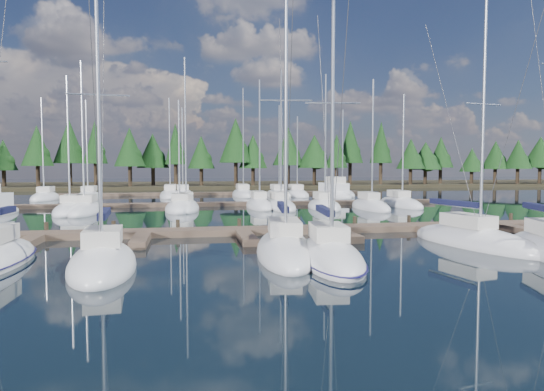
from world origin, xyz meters
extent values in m
plane|color=black|center=(0.00, 30.00, 0.00)|extent=(260.00, 260.00, 0.00)
cube|color=#2B2618|center=(0.00, 90.00, 0.30)|extent=(220.00, 30.00, 0.60)
cube|color=brown|center=(0.00, 18.00, 0.20)|extent=(44.00, 2.00, 0.40)
cube|color=brown|center=(-12.00, 15.00, 0.20)|extent=(0.90, 4.00, 0.40)
cube|color=brown|center=(-6.00, 15.00, 0.20)|extent=(0.90, 4.00, 0.40)
cube|color=brown|center=(0.00, 15.00, 0.20)|extent=(0.90, 4.00, 0.40)
cube|color=brown|center=(6.00, 15.00, 0.20)|extent=(0.90, 4.00, 0.40)
cube|color=brown|center=(12.00, 15.00, 0.20)|extent=(0.90, 4.00, 0.40)
cube|color=brown|center=(18.00, 15.00, 0.20)|extent=(0.90, 4.00, 0.40)
cylinder|color=#31271B|center=(-12.00, 19.00, 0.45)|extent=(0.26, 0.26, 0.90)
cylinder|color=#31271B|center=(-8.00, 19.00, 0.45)|extent=(0.26, 0.26, 0.90)
cylinder|color=#31271B|center=(-4.00, 19.00, 0.45)|extent=(0.26, 0.26, 0.90)
cylinder|color=#31271B|center=(0.00, 19.00, 0.45)|extent=(0.26, 0.26, 0.90)
cylinder|color=#31271B|center=(4.00, 19.00, 0.45)|extent=(0.26, 0.26, 0.90)
cylinder|color=#31271B|center=(8.00, 19.00, 0.45)|extent=(0.26, 0.26, 0.90)
cylinder|color=#31271B|center=(12.00, 19.00, 0.45)|extent=(0.26, 0.26, 0.90)
cylinder|color=#31271B|center=(16.00, 19.00, 0.45)|extent=(0.26, 0.26, 0.90)
cylinder|color=#31271B|center=(20.00, 19.00, 0.45)|extent=(0.26, 0.26, 0.90)
cube|color=brown|center=(0.00, 40.00, 0.20)|extent=(50.00, 1.80, 0.40)
cube|color=brown|center=(0.00, 60.00, 0.20)|extent=(46.00, 1.80, 0.40)
ellipsoid|color=silver|center=(-6.95, 8.46, 0.15)|extent=(3.37, 7.95, 1.90)
cube|color=beige|center=(-6.98, 8.85, 1.35)|extent=(1.71, 2.59, 0.70)
cylinder|color=silver|center=(-6.92, 8.08, 6.70)|extent=(0.17, 0.17, 11.40)
cylinder|color=silver|center=(-7.06, 9.78, 2.10)|extent=(0.39, 3.41, 0.12)
cube|color=black|center=(-7.06, 9.78, 2.25)|extent=(0.61, 3.27, 0.30)
cylinder|color=silver|center=(-6.92, 8.08, 7.27)|extent=(2.47, 0.27, 0.07)
cylinder|color=#3F3F44|center=(-6.78, 6.42, 6.55)|extent=(0.30, 3.35, 11.71)
cylinder|color=#3F3F44|center=(-7.08, 10.12, 6.55)|extent=(0.36, 4.13, 11.71)
ellipsoid|color=silver|center=(1.31, 10.32, 0.15)|extent=(3.96, 9.87, 1.90)
cube|color=beige|center=(1.37, 10.80, 1.35)|extent=(1.90, 3.24, 0.70)
cylinder|color=silver|center=(1.25, 9.85, 6.88)|extent=(0.18, 0.18, 11.76)
cylinder|color=silver|center=(1.51, 11.94, 2.10)|extent=(0.65, 4.20, 0.12)
cube|color=black|center=(1.51, 11.94, 2.25)|extent=(0.86, 4.04, 0.30)
cylinder|color=silver|center=(1.25, 9.85, 7.47)|extent=(2.48, 0.38, 0.07)
cylinder|color=#3F3F44|center=(0.99, 7.80, 6.73)|extent=(0.56, 4.13, 12.07)
cylinder|color=#3F3F44|center=(1.57, 12.37, 6.73)|extent=(0.68, 5.08, 12.07)
ellipsoid|color=silver|center=(2.95, 8.20, 0.15)|extent=(3.50, 8.18, 1.90)
cube|color=beige|center=(2.99, 8.59, 1.35)|extent=(1.74, 2.68, 0.70)
cylinder|color=silver|center=(2.91, 7.80, 6.57)|extent=(0.18, 0.18, 11.13)
cylinder|color=silver|center=(3.09, 9.54, 2.10)|extent=(0.48, 3.49, 0.12)
cube|color=black|center=(3.09, 9.54, 2.25)|extent=(0.70, 3.36, 0.30)
cylinder|color=silver|center=(2.91, 7.80, 7.12)|extent=(2.41, 0.32, 0.07)
cylinder|color=#3F3F44|center=(2.73, 6.10, 6.42)|extent=(0.39, 3.43, 11.44)
cylinder|color=#3F3F44|center=(3.13, 9.90, 6.42)|extent=(0.47, 4.22, 11.44)
ellipsoid|color=#0F0C3C|center=(2.95, 8.20, 0.22)|extent=(3.64, 8.51, 0.18)
ellipsoid|color=silver|center=(12.03, 11.22, 0.15)|extent=(4.32, 9.51, 1.90)
cube|color=beige|center=(11.94, 11.67, 1.35)|extent=(1.97, 3.16, 0.70)
cylinder|color=silver|center=(12.12, 10.77, 7.04)|extent=(0.19, 0.19, 12.08)
cylinder|color=silver|center=(11.73, 12.75, 2.10)|extent=(0.89, 3.99, 0.12)
cube|color=black|center=(11.73, 12.75, 2.25)|extent=(1.08, 3.85, 0.30)
cylinder|color=silver|center=(12.12, 10.77, 7.64)|extent=(2.32, 0.52, 0.07)
cylinder|color=#3F3F44|center=(12.50, 8.83, 6.89)|extent=(0.79, 3.91, 12.39)
cylinder|color=#3F3F44|center=(11.65, 13.15, 6.89)|extent=(0.97, 4.81, 12.39)
cylinder|color=silver|center=(14.43, 9.09, 2.10)|extent=(1.19, 3.93, 0.12)
cube|color=black|center=(14.43, 9.09, 2.25)|extent=(1.37, 3.82, 0.30)
cylinder|color=#3F3F44|center=(14.54, 9.48, 8.21)|extent=(1.34, 4.73, 15.03)
ellipsoid|color=silver|center=(-13.88, 33.99, 0.15)|extent=(2.77, 7.84, 1.90)
cube|color=beige|center=(-13.88, 34.39, 1.35)|extent=(1.52, 2.51, 0.70)
cylinder|color=silver|center=(-13.88, 33.60, 6.73)|extent=(0.16, 0.16, 11.45)
ellipsoid|color=silver|center=(-12.66, 34.18, 0.15)|extent=(2.76, 9.13, 1.90)
cube|color=beige|center=(-12.66, 34.63, 1.35)|extent=(1.52, 2.92, 0.70)
cylinder|color=silver|center=(-12.66, 33.72, 7.42)|extent=(0.16, 0.16, 12.83)
ellipsoid|color=silver|center=(-4.09, 34.65, 0.15)|extent=(2.82, 7.22, 1.90)
cube|color=beige|center=(-4.09, 35.01, 1.35)|extent=(1.55, 2.31, 0.70)
cylinder|color=silver|center=(-4.09, 34.29, 5.79)|extent=(0.16, 0.16, 9.57)
ellipsoid|color=silver|center=(-3.48, 35.72, 0.15)|extent=(2.52, 8.61, 1.90)
cube|color=beige|center=(-3.48, 36.15, 1.35)|extent=(1.38, 2.76, 0.70)
cylinder|color=silver|center=(-3.48, 35.29, 7.90)|extent=(0.16, 0.16, 13.81)
ellipsoid|color=silver|center=(4.00, 36.96, 0.15)|extent=(2.46, 8.64, 1.90)
cube|color=beige|center=(4.00, 37.39, 1.35)|extent=(1.35, 2.77, 0.70)
cylinder|color=silver|center=(4.00, 36.52, 7.06)|extent=(0.16, 0.16, 12.12)
ellipsoid|color=silver|center=(5.99, 35.76, 0.15)|extent=(2.69, 9.25, 1.90)
cube|color=beige|center=(5.99, 36.22, 1.35)|extent=(1.48, 2.96, 0.70)
cylinder|color=silver|center=(5.99, 35.30, 7.46)|extent=(0.16, 0.16, 12.93)
ellipsoid|color=silver|center=(10.30, 34.55, 0.15)|extent=(2.81, 7.18, 1.90)
cube|color=beige|center=(10.30, 34.91, 1.35)|extent=(1.55, 2.30, 0.70)
cylinder|color=silver|center=(10.30, 34.19, 7.22)|extent=(0.16, 0.16, 12.44)
ellipsoid|color=silver|center=(14.83, 33.49, 0.15)|extent=(2.43, 8.66, 1.90)
cube|color=beige|center=(14.83, 33.92, 1.35)|extent=(1.34, 2.77, 0.70)
cylinder|color=silver|center=(14.83, 33.05, 6.94)|extent=(0.16, 0.16, 11.89)
ellipsoid|color=silver|center=(19.32, 36.19, 0.15)|extent=(2.60, 9.35, 1.90)
cube|color=beige|center=(19.32, 36.65, 1.35)|extent=(1.43, 2.99, 0.70)
cylinder|color=silver|center=(19.32, 35.72, 6.47)|extent=(0.16, 0.16, 10.94)
ellipsoid|color=silver|center=(-21.30, 53.21, 0.15)|extent=(2.89, 8.23, 1.90)
cube|color=beige|center=(-21.30, 53.62, 1.35)|extent=(1.59, 2.63, 0.70)
cylinder|color=silver|center=(-21.30, 52.80, 6.96)|extent=(0.16, 0.16, 11.93)
ellipsoid|color=silver|center=(-16.12, 54.01, 0.15)|extent=(2.92, 8.34, 1.90)
cube|color=beige|center=(-16.12, 54.43, 1.35)|extent=(1.61, 2.67, 0.70)
cylinder|color=silver|center=(-16.12, 53.60, 6.91)|extent=(0.16, 0.16, 11.83)
ellipsoid|color=silver|center=(-5.68, 56.52, 0.15)|extent=(2.89, 11.38, 1.90)
cube|color=beige|center=(-5.68, 57.09, 1.35)|extent=(1.59, 3.64, 0.70)
cylinder|color=silver|center=(-5.68, 55.96, 7.35)|extent=(0.16, 0.16, 12.69)
ellipsoid|color=silver|center=(-3.93, 56.40, 0.15)|extent=(2.88, 8.83, 1.90)
cube|color=beige|center=(-3.93, 56.84, 1.35)|extent=(1.58, 2.83, 0.70)
cylinder|color=silver|center=(-3.93, 55.95, 6.71)|extent=(0.16, 0.16, 11.41)
ellipsoid|color=silver|center=(4.57, 56.53, 0.15)|extent=(2.90, 11.01, 1.90)
cube|color=beige|center=(4.57, 57.08, 1.35)|extent=(1.59, 3.52, 0.70)
cylinder|color=silver|center=(4.57, 55.98, 8.17)|extent=(0.16, 0.16, 14.34)
ellipsoid|color=silver|center=(9.39, 54.53, 0.15)|extent=(2.99, 10.38, 1.90)
cube|color=beige|center=(9.39, 55.05, 1.35)|extent=(1.64, 3.32, 0.70)
cylinder|color=silver|center=(9.39, 54.01, 6.88)|extent=(0.16, 0.16, 11.77)
ellipsoid|color=silver|center=(12.01, 54.49, 0.15)|extent=(2.99, 8.49, 1.90)
cube|color=beige|center=(12.01, 54.91, 1.35)|extent=(1.64, 2.72, 0.70)
cylinder|color=silver|center=(12.01, 54.06, 6.15)|extent=(0.16, 0.16, 10.29)
ellipsoid|color=silver|center=(18.77, 54.79, 0.15)|extent=(2.75, 8.90, 1.90)
cube|color=beige|center=(18.77, 55.23, 1.35)|extent=(1.51, 2.85, 0.70)
cylinder|color=silver|center=(18.77, 54.34, 6.70)|extent=(0.16, 0.16, 11.40)
ellipsoid|color=silver|center=(16.82, 52.33, 0.10)|extent=(4.43, 9.68, 1.87)
cube|color=silver|center=(16.82, 52.33, 1.35)|extent=(3.05, 5.41, 1.24)
cube|color=beige|center=(16.89, 51.87, 2.38)|extent=(2.16, 3.48, 0.93)
cylinder|color=silver|center=(16.68, 53.25, 3.01)|extent=(0.09, 0.09, 1.66)
cylinder|color=black|center=(-36.46, 83.40, 2.06)|extent=(0.70, 0.70, 2.91)
cone|color=black|center=(-36.46, 83.40, 6.34)|extent=(4.83, 4.83, 5.66)
ellipsoid|color=black|center=(-35.96, 83.40, 5.05)|extent=(2.90, 2.90, 2.90)
cylinder|color=black|center=(-29.71, 80.20, 2.46)|extent=(0.70, 0.70, 3.73)
cone|color=black|center=(-29.71, 80.20, 7.95)|extent=(5.47, 5.47, 7.25)
ellipsoid|color=black|center=(-29.21, 80.20, 6.29)|extent=(3.28, 3.28, 3.28)
cylinder|color=black|center=(-24.93, 83.34, 2.71)|extent=(0.70, 0.70, 4.22)
cone|color=black|center=(-24.93, 83.34, 8.93)|extent=(5.80, 5.80, 8.21)
ellipsoid|color=black|center=(-24.43, 83.34, 7.05)|extent=(3.48, 3.48, 3.48)
cylinder|color=black|center=(-20.19, 82.51, 2.68)|extent=(0.70, 0.70, 4.16)
cone|color=black|center=(-20.19, 82.51, 8.81)|extent=(4.43, 4.43, 8.09)
ellipsoid|color=black|center=(-19.69, 82.51, 6.96)|extent=(2.66, 2.66, 2.66)
cylinder|color=black|center=(-13.56, 78.80, 2.41)|extent=(0.70, 0.70, 3.63)
cone|color=black|center=(-13.56, 78.80, 7.76)|extent=(5.56, 5.56, 7.06)
ellipsoid|color=black|center=(-13.06, 78.80, 6.14)|extent=(3.34, 3.34, 3.34)
cylinder|color=black|center=(-9.71, 82.39, 2.28)|extent=(0.70, 0.70, 3.36)
cone|color=black|center=(-9.71, 82.39, 7.22)|extent=(6.07, 6.07, 6.52)
ellipsoid|color=black|center=(-9.21, 82.39, 5.73)|extent=(3.64, 3.64, 3.64)
cylinder|color=black|center=(-5.42, 80.91, 2.60)|extent=(0.70, 0.70, 4.01)
cone|color=black|center=(-5.42, 80.91, 8.51)|extent=(3.99, 3.99, 7.80)
ellipsoid|color=black|center=(-4.92, 80.91, 6.73)|extent=(2.40, 2.40, 2.40)
cylinder|color=black|center=(-0.61, 80.86, 2.21)|extent=(0.70, 0.70, 3.23)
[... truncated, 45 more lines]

